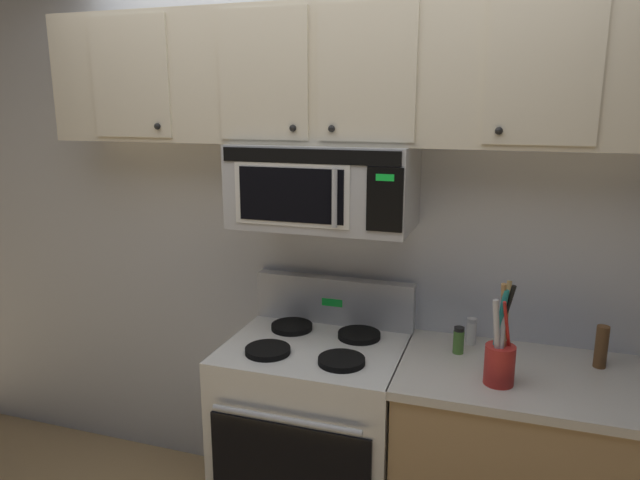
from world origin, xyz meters
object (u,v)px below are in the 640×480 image
Objects in this scene: stove_range at (315,434)px; pepper_mill at (601,347)px; spice_jar at (459,340)px; over_range_microwave at (324,186)px; utensil_crock_red at (500,355)px; salt_shaker at (471,331)px.

pepper_mill is (1.14, 0.15, 0.52)m from stove_range.
over_range_microwave is at bearing 179.07° from spice_jar.
over_range_microwave is 0.86m from spice_jar.
pepper_mill is (0.38, 0.27, -0.03)m from utensil_crock_red.
utensil_crock_red is (0.76, -0.24, -0.56)m from over_range_microwave.
salt_shaker is 1.02× the size of spice_jar.
salt_shaker is (0.64, 0.22, 0.49)m from stove_range.
utensil_crock_red is 0.37m from salt_shaker.
spice_jar is at bearing -0.93° from over_range_microwave.
salt_shaker is at bearing 19.18° from stove_range.
utensil_crock_red reaches higher than pepper_mill.
salt_shaker is (0.64, 0.10, -0.62)m from over_range_microwave.
over_range_microwave is at bearing 90.14° from stove_range.
stove_range is 1.26m from pepper_mill.
stove_range is at bearing -89.86° from over_range_microwave.
stove_range is 9.67× the size of salt_shaker.
pepper_mill is at bearing 7.34° from stove_range.
over_range_microwave reaches higher than spice_jar.
salt_shaker is at bearing 109.77° from utensil_crock_red.
utensil_crock_red is (0.76, -0.12, 0.55)m from stove_range.
utensil_crock_red is at bearing -54.07° from spice_jar.
spice_jar is at bearing -110.61° from salt_shaker.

